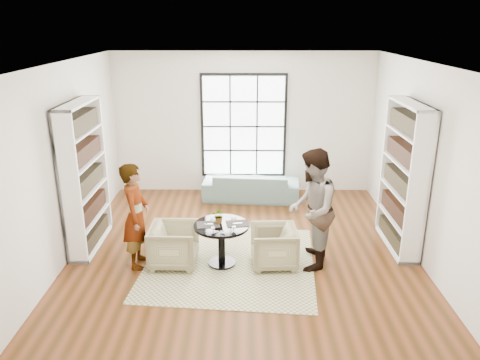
{
  "coord_description": "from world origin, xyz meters",
  "views": [
    {
      "loc": [
        -0.01,
        -6.8,
        3.58
      ],
      "look_at": [
        -0.06,
        0.4,
        1.12
      ],
      "focal_mm": 35.0,
      "sensor_mm": 36.0,
      "label": 1
    }
  ],
  "objects_px": {
    "person_right": "(312,210)",
    "person_left": "(136,216)",
    "armchair_right": "(274,246)",
    "wine_glass_left": "(213,220)",
    "armchair_left": "(174,245)",
    "sofa": "(251,186)",
    "pedestal_table": "(222,236)",
    "flower_centerpiece": "(219,216)",
    "wine_glass_right": "(234,219)"
  },
  "relations": [
    {
      "from": "person_right",
      "to": "flower_centerpiece",
      "type": "height_order",
      "value": "person_right"
    },
    {
      "from": "pedestal_table",
      "to": "sofa",
      "type": "bearing_deg",
      "value": 80.1
    },
    {
      "from": "armchair_right",
      "to": "person_right",
      "type": "relative_size",
      "value": 0.37
    },
    {
      "from": "sofa",
      "to": "wine_glass_right",
      "type": "relative_size",
      "value": 11.55
    },
    {
      "from": "armchair_right",
      "to": "wine_glass_left",
      "type": "relative_size",
      "value": 3.89
    },
    {
      "from": "armchair_left",
      "to": "sofa",
      "type": "bearing_deg",
      "value": -22.28
    },
    {
      "from": "armchair_left",
      "to": "person_right",
      "type": "relative_size",
      "value": 0.39
    },
    {
      "from": "wine_glass_left",
      "to": "flower_centerpiece",
      "type": "xyz_separation_m",
      "value": [
        0.08,
        0.18,
        -0.01
      ]
    },
    {
      "from": "wine_glass_right",
      "to": "armchair_right",
      "type": "bearing_deg",
      "value": 6.95
    },
    {
      "from": "person_right",
      "to": "pedestal_table",
      "type": "bearing_deg",
      "value": -78.08
    },
    {
      "from": "pedestal_table",
      "to": "sofa",
      "type": "xyz_separation_m",
      "value": [
        0.49,
        2.82,
        -0.2
      ]
    },
    {
      "from": "sofa",
      "to": "flower_centerpiece",
      "type": "height_order",
      "value": "flower_centerpiece"
    },
    {
      "from": "pedestal_table",
      "to": "person_left",
      "type": "relative_size",
      "value": 0.51
    },
    {
      "from": "armchair_right",
      "to": "armchair_left",
      "type": "bearing_deg",
      "value": -93.01
    },
    {
      "from": "person_left",
      "to": "flower_centerpiece",
      "type": "xyz_separation_m",
      "value": [
        1.24,
        0.06,
        -0.03
      ]
    },
    {
      "from": "sofa",
      "to": "armchair_left",
      "type": "bearing_deg",
      "value": 71.46
    },
    {
      "from": "armchair_left",
      "to": "wine_glass_left",
      "type": "bearing_deg",
      "value": -99.77
    },
    {
      "from": "pedestal_table",
      "to": "armchair_left",
      "type": "bearing_deg",
      "value": -179.54
    },
    {
      "from": "pedestal_table",
      "to": "armchair_right",
      "type": "xyz_separation_m",
      "value": [
        0.8,
        -0.01,
        -0.17
      ]
    },
    {
      "from": "person_right",
      "to": "wine_glass_right",
      "type": "distance_m",
      "value": 1.17
    },
    {
      "from": "pedestal_table",
      "to": "flower_centerpiece",
      "type": "relative_size",
      "value": 3.59
    },
    {
      "from": "sofa",
      "to": "wine_glass_right",
      "type": "distance_m",
      "value": 2.97
    },
    {
      "from": "sofa",
      "to": "armchair_right",
      "type": "bearing_deg",
      "value": 100.96
    },
    {
      "from": "sofa",
      "to": "person_left",
      "type": "xyz_separation_m",
      "value": [
        -1.77,
        -2.82,
        0.52
      ]
    },
    {
      "from": "sofa",
      "to": "armchair_left",
      "type": "relative_size",
      "value": 2.76
    },
    {
      "from": "armchair_right",
      "to": "person_right",
      "type": "xyz_separation_m",
      "value": [
        0.55,
        0.0,
        0.61
      ]
    },
    {
      "from": "person_left",
      "to": "wine_glass_right",
      "type": "xyz_separation_m",
      "value": [
        1.47,
        -0.08,
        -0.02
      ]
    },
    {
      "from": "sofa",
      "to": "wine_glass_left",
      "type": "height_order",
      "value": "wine_glass_left"
    },
    {
      "from": "wine_glass_left",
      "to": "wine_glass_right",
      "type": "relative_size",
      "value": 1.03
    },
    {
      "from": "person_left",
      "to": "flower_centerpiece",
      "type": "distance_m",
      "value": 1.24
    },
    {
      "from": "person_left",
      "to": "flower_centerpiece",
      "type": "relative_size",
      "value": 7.0
    },
    {
      "from": "armchair_left",
      "to": "person_left",
      "type": "xyz_separation_m",
      "value": [
        -0.55,
        0.0,
        0.49
      ]
    },
    {
      "from": "armchair_left",
      "to": "flower_centerpiece",
      "type": "relative_size",
      "value": 3.09
    },
    {
      "from": "wine_glass_left",
      "to": "person_right",
      "type": "bearing_deg",
      "value": 4.3
    },
    {
      "from": "armchair_right",
      "to": "person_left",
      "type": "bearing_deg",
      "value": -92.93
    },
    {
      "from": "armchair_right",
      "to": "wine_glass_left",
      "type": "xyz_separation_m",
      "value": [
        -0.91,
        -0.11,
        0.48
      ]
    },
    {
      "from": "sofa",
      "to": "person_right",
      "type": "relative_size",
      "value": 1.08
    },
    {
      "from": "armchair_right",
      "to": "pedestal_table",
      "type": "bearing_deg",
      "value": -93.7
    },
    {
      "from": "wine_glass_left",
      "to": "flower_centerpiece",
      "type": "distance_m",
      "value": 0.2
    },
    {
      "from": "wine_glass_left",
      "to": "wine_glass_right",
      "type": "bearing_deg",
      "value": 6.7
    },
    {
      "from": "armchair_left",
      "to": "person_right",
      "type": "bearing_deg",
      "value": -89.11
    },
    {
      "from": "wine_glass_right",
      "to": "flower_centerpiece",
      "type": "height_order",
      "value": "flower_centerpiece"
    },
    {
      "from": "person_left",
      "to": "wine_glass_left",
      "type": "relative_size",
      "value": 9.21
    },
    {
      "from": "armchair_left",
      "to": "wine_glass_right",
      "type": "height_order",
      "value": "wine_glass_right"
    },
    {
      "from": "person_right",
      "to": "armchair_right",
      "type": "bearing_deg",
      "value": -77.5
    },
    {
      "from": "person_right",
      "to": "person_left",
      "type": "bearing_deg",
      "value": -77.67
    },
    {
      "from": "wine_glass_right",
      "to": "flower_centerpiece",
      "type": "xyz_separation_m",
      "value": [
        -0.22,
        0.15,
        -0.01
      ]
    },
    {
      "from": "armchair_left",
      "to": "armchair_right",
      "type": "distance_m",
      "value": 1.53
    },
    {
      "from": "pedestal_table",
      "to": "armchair_right",
      "type": "distance_m",
      "value": 0.82
    },
    {
      "from": "armchair_right",
      "to": "flower_centerpiece",
      "type": "distance_m",
      "value": 0.96
    }
  ]
}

